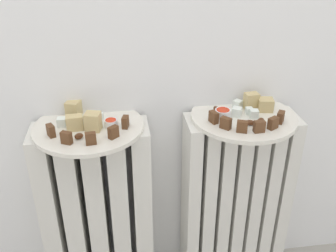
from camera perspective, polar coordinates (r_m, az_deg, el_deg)
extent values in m
cube|color=silver|center=(1.30, -16.61, -12.78)|extent=(0.05, 0.13, 0.61)
cube|color=silver|center=(1.29, -13.45, -12.67)|extent=(0.05, 0.13, 0.61)
cube|color=silver|center=(1.28, -10.25, -12.53)|extent=(0.05, 0.13, 0.61)
cube|color=silver|center=(1.28, -7.02, -12.34)|extent=(0.05, 0.13, 0.61)
cube|color=silver|center=(1.28, -3.80, -12.11)|extent=(0.05, 0.13, 0.61)
cube|color=silver|center=(1.30, 3.29, -11.48)|extent=(0.04, 0.13, 0.61)
cube|color=silver|center=(1.31, 5.50, -11.25)|extent=(0.04, 0.13, 0.61)
cube|color=silver|center=(1.32, 7.68, -11.00)|extent=(0.04, 0.13, 0.61)
cube|color=silver|center=(1.33, 9.81, -10.75)|extent=(0.04, 0.13, 0.61)
cube|color=silver|center=(1.34, 11.89, -10.48)|extent=(0.04, 0.13, 0.61)
cube|color=silver|center=(1.36, 13.93, -10.21)|extent=(0.04, 0.13, 0.61)
cube|color=silver|center=(1.38, 15.91, -9.94)|extent=(0.04, 0.13, 0.61)
cylinder|color=silver|center=(1.11, -11.61, -0.14)|extent=(0.31, 0.31, 0.01)
cylinder|color=silver|center=(1.16, 11.06, 1.35)|extent=(0.31, 0.31, 0.01)
cube|color=#56351E|center=(1.06, -16.87, -0.66)|extent=(0.03, 0.03, 0.03)
cube|color=#56351E|center=(1.02, -14.73, -1.70)|extent=(0.03, 0.03, 0.03)
cube|color=#56351E|center=(1.00, -11.31, -1.81)|extent=(0.03, 0.02, 0.03)
cube|color=#56351E|center=(1.02, -8.05, -0.91)|extent=(0.03, 0.03, 0.03)
cube|color=#56351E|center=(1.07, -6.31, 0.58)|extent=(0.02, 0.03, 0.03)
cube|color=tan|center=(1.06, -10.99, 0.65)|extent=(0.05, 0.05, 0.05)
cube|color=tan|center=(1.16, -13.73, 2.50)|extent=(0.05, 0.05, 0.04)
cube|color=tan|center=(1.08, -13.58, 0.47)|extent=(0.05, 0.03, 0.04)
cube|color=white|center=(1.10, -11.51, 0.71)|extent=(0.02, 0.02, 0.02)
cube|color=white|center=(1.11, -15.39, 0.59)|extent=(0.03, 0.03, 0.02)
cube|color=white|center=(1.13, -10.00, 1.44)|extent=(0.02, 0.02, 0.02)
ellipsoid|color=#4C2814|center=(1.13, -14.19, 0.89)|extent=(0.03, 0.03, 0.02)
ellipsoid|color=#4C2814|center=(1.04, -12.98, -1.47)|extent=(0.03, 0.02, 0.02)
cylinder|color=white|center=(1.08, -8.39, 0.40)|extent=(0.04, 0.04, 0.02)
cylinder|color=red|center=(1.08, -8.42, 0.66)|extent=(0.03, 0.03, 0.01)
cube|color=#56351E|center=(1.09, 6.74, 1.30)|extent=(0.03, 0.03, 0.03)
cube|color=#56351E|center=(1.07, 8.49, 0.42)|extent=(0.03, 0.03, 0.03)
cube|color=#56351E|center=(1.06, 10.87, -0.09)|extent=(0.03, 0.03, 0.03)
cube|color=#56351E|center=(1.07, 13.30, -0.09)|extent=(0.03, 0.02, 0.03)
cube|color=#56351E|center=(1.09, 15.22, 0.40)|extent=(0.03, 0.03, 0.03)
cube|color=#56351E|center=(1.13, 16.23, 1.24)|extent=(0.03, 0.03, 0.03)
cube|color=tan|center=(1.19, 12.16, 3.60)|extent=(0.04, 0.04, 0.05)
cube|color=tan|center=(1.19, 14.15, 3.07)|extent=(0.05, 0.05, 0.04)
cube|color=white|center=(1.14, 12.56, 1.78)|extent=(0.03, 0.03, 0.02)
cube|color=white|center=(1.19, 10.22, 3.19)|extent=(0.03, 0.03, 0.02)
cube|color=white|center=(1.16, 11.85, 2.21)|extent=(0.02, 0.02, 0.02)
cube|color=white|center=(1.14, 10.10, 2.08)|extent=(0.03, 0.03, 0.03)
ellipsoid|color=#4C2814|center=(1.11, 13.49, 0.71)|extent=(0.03, 0.03, 0.02)
ellipsoid|color=#4C2814|center=(1.16, 7.11, 2.51)|extent=(0.02, 0.03, 0.02)
ellipsoid|color=#4C2814|center=(1.10, 11.99, 0.49)|extent=(0.03, 0.03, 0.02)
cylinder|color=white|center=(1.13, 8.06, 1.79)|extent=(0.05, 0.05, 0.03)
cylinder|color=red|center=(1.12, 8.08, 2.09)|extent=(0.04, 0.04, 0.01)
cube|color=#B7B7BC|center=(1.09, -12.03, -0.23)|extent=(0.02, 0.06, 0.00)
cube|color=#B7B7BC|center=(1.14, -12.24, 1.02)|extent=(0.02, 0.02, 0.00)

